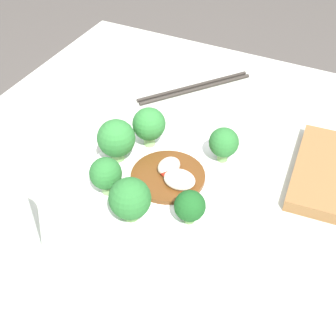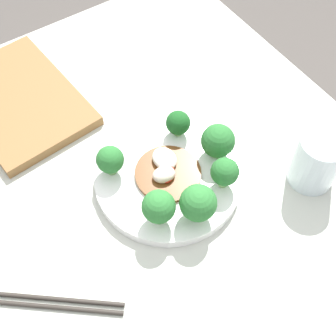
% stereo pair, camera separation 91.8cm
% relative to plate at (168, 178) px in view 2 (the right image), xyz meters
% --- Properties ---
extents(ground_plane, '(8.00, 8.00, 0.00)m').
position_rel_plate_xyz_m(ground_plane, '(-0.04, -0.04, -0.77)').
color(ground_plane, '#4C4742').
extents(table, '(0.88, 0.82, 0.76)m').
position_rel_plate_xyz_m(table, '(-0.04, -0.04, -0.39)').
color(table, '#B7BCAD').
rests_on(table, ground_plane).
extents(plate, '(0.25, 0.25, 0.02)m').
position_rel_plate_xyz_m(plate, '(0.00, 0.00, 0.00)').
color(plate, white).
rests_on(plate, table).
extents(broccoli_north, '(0.06, 0.06, 0.07)m').
position_rel_plate_xyz_m(broccoli_north, '(0.01, 0.09, 0.05)').
color(broccoli_north, '#70A356').
rests_on(broccoli_north, plate).
extents(broccoli_southwest, '(0.05, 0.05, 0.06)m').
position_rel_plate_xyz_m(broccoli_southwest, '(-0.06, -0.07, 0.04)').
color(broccoli_southwest, '#70A356').
rests_on(broccoli_southwest, plate).
extents(broccoli_northeast, '(0.05, 0.05, 0.06)m').
position_rel_plate_xyz_m(broccoli_northeast, '(0.07, 0.06, 0.05)').
color(broccoli_northeast, '#89B76B').
rests_on(broccoli_northeast, plate).
extents(broccoli_northwest, '(0.04, 0.04, 0.05)m').
position_rel_plate_xyz_m(broccoli_northwest, '(-0.06, 0.06, 0.04)').
color(broccoli_northwest, '#70A356').
rests_on(broccoli_northwest, plate).
extents(broccoli_east, '(0.06, 0.06, 0.07)m').
position_rel_plate_xyz_m(broccoli_east, '(0.09, -0.01, 0.05)').
color(broccoli_east, '#70A356').
rests_on(broccoli_east, plate).
extents(broccoli_southeast, '(0.05, 0.05, 0.07)m').
position_rel_plate_xyz_m(broccoli_southeast, '(0.06, -0.06, 0.05)').
color(broccoli_southeast, '#89B76B').
rests_on(broccoli_southeast, plate).
extents(stirfry_center, '(0.11, 0.11, 0.02)m').
position_rel_plate_xyz_m(stirfry_center, '(-0.00, -0.00, 0.02)').
color(stirfry_center, '#5B3314').
rests_on(stirfry_center, plate).
extents(drinking_glass, '(0.08, 0.08, 0.10)m').
position_rel_plate_xyz_m(drinking_glass, '(0.13, 0.21, 0.04)').
color(drinking_glass, silver).
rests_on(drinking_glass, table).
extents(chopsticks, '(0.16, 0.20, 0.01)m').
position_rel_plate_xyz_m(chopsticks, '(0.07, -0.27, -0.01)').
color(chopsticks, '#2D2823').
rests_on(chopsticks, table).
extents(cutting_board, '(0.30, 0.22, 0.02)m').
position_rel_plate_xyz_m(cutting_board, '(-0.30, -0.14, 0.00)').
color(cutting_board, brown).
rests_on(cutting_board, table).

